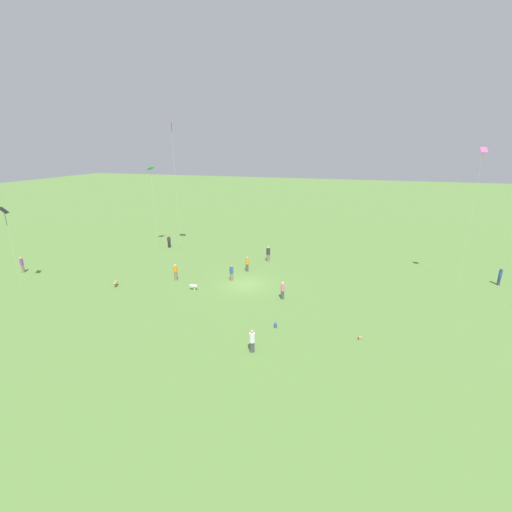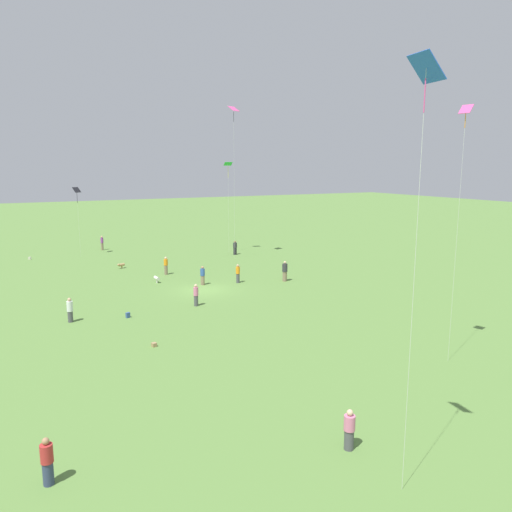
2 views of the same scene
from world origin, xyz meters
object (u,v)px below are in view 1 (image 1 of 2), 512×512
object	(u,v)px
person_7	(22,265)
dog_1	(193,286)
person_8	(500,276)
picnic_bag_0	(276,325)
dog_0	(115,283)
person_6	(268,254)
kite_1	(481,163)
kite_2	(171,126)
person_3	(176,272)
kite_4	(4,214)
picnic_bag_1	(360,338)
person_1	(169,242)
person_10	(252,341)
person_2	(232,273)
kite_3	(151,172)
person_4	(247,264)
person_0	(283,290)

from	to	relation	value
person_7	dog_1	bearing A→B (deg)	49.87
person_8	picnic_bag_0	xyz separation A→B (m)	(19.91, 14.86, -0.75)
dog_0	person_6	bearing A→B (deg)	-160.27
kite_1	kite_2	distance (m)	33.36
person_6	person_3	bearing A→B (deg)	-92.05
person_3	person_7	world-z (taller)	person_7
person_3	kite_4	size ratio (longest dim) A/B	0.22
dog_1	picnic_bag_1	distance (m)	16.60
person_3	kite_1	distance (m)	31.29
picnic_bag_0	person_8	bearing A→B (deg)	-143.26
person_7	person_6	bearing A→B (deg)	71.75
person_1	kite_4	size ratio (longest dim) A/B	0.21
kite_4	picnic_bag_1	world-z (taller)	kite_4
person_8	person_10	size ratio (longest dim) A/B	1.08
person_8	dog_0	distance (m)	39.10
person_6	person_10	distance (m)	19.56
person_2	dog_0	bearing A→B (deg)	-16.38
kite_1	picnic_bag_1	bearing A→B (deg)	-93.72
dog_1	picnic_bag_0	distance (m)	10.64
kite_1	dog_1	xyz separation A→B (m)	(25.40, 8.83, -11.71)
person_6	person_8	distance (m)	24.55
person_10	picnic_bag_0	world-z (taller)	person_10
picnic_bag_0	picnic_bag_1	bearing A→B (deg)	-179.73
kite_2	person_1	bearing A→B (deg)	86.49
kite_3	dog_1	distance (m)	19.95
person_7	person_1	bearing A→B (deg)	98.89
person_6	dog_0	size ratio (longest dim) A/B	2.34
person_1	person_4	bearing A→B (deg)	53.07
person_2	picnic_bag_1	world-z (taller)	person_2
person_6	kite_2	distance (m)	19.54
person_3	person_6	distance (m)	11.80
person_3	kite_3	distance (m)	16.88
person_4	picnic_bag_1	bearing A→B (deg)	65.04
person_6	person_10	bearing A→B (deg)	-39.33
person_8	person_6	bearing A→B (deg)	-118.51
person_3	kite_3	bearing A→B (deg)	-148.51
kite_3	picnic_bag_1	xyz separation A→B (m)	(-27.78, 17.39, -10.19)
kite_3	person_4	bearing A→B (deg)	125.53
kite_1	picnic_bag_0	world-z (taller)	kite_1
person_2	person_7	distance (m)	23.78
person_7	kite_1	size ratio (longest dim) A/B	0.13
person_4	person_7	world-z (taller)	person_7
dog_1	person_10	bearing A→B (deg)	-143.65
kite_2	kite_3	size ratio (longest dim) A/B	1.55
person_3	dog_1	distance (m)	3.50
person_2	kite_1	distance (m)	25.88
person_2	kite_1	size ratio (longest dim) A/B	0.13
kite_1	dog_0	world-z (taller)	kite_1
person_0	person_4	world-z (taller)	person_4
person_4	dog_1	xyz separation A→B (m)	(3.46, 6.56, -0.44)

